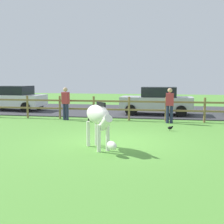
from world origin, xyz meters
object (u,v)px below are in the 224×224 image
Objects in this scene: parked_car_white at (14,98)px; parked_car_silver at (157,100)px; zebra at (99,118)px; visitor_right_of_tree at (66,102)px; crow_on_grass at (170,128)px; visitor_left_of_tree at (170,104)px.

parked_car_white and parked_car_silver have the same top height.
visitor_right_of_tree is (-3.05, 5.76, -0.02)m from zebra.
visitor_right_of_tree is at bearing 156.72° from crow_on_grass.
parked_car_silver is 5.26m from visitor_right_of_tree.
parked_car_white is 5.77m from visitor_right_of_tree.
visitor_right_of_tree is (-5.15, 2.21, 0.78)m from crow_on_grass.
visitor_right_of_tree is at bearing -35.97° from parked_car_white.
visitor_right_of_tree is (4.67, -3.39, 0.06)m from parked_car_white.
parked_car_silver is at bearing 32.66° from visitor_right_of_tree.
zebra is at bearing -120.59° from crow_on_grass.
crow_on_grass is 5.15m from parked_car_silver.
zebra is at bearing -49.83° from parked_car_white.
parked_car_white is 2.49× the size of visitor_right_of_tree.
parked_car_silver is (9.10, -0.55, 0.00)m from parked_car_white.
zebra is 7.58× the size of crow_on_grass.
parked_car_white is at bearing 176.53° from parked_car_silver.
zebra is at bearing -99.09° from parked_car_silver.
visitor_left_of_tree is (9.78, -3.50, 0.06)m from parked_car_white.
parked_car_white is at bearing 144.03° from visitor_right_of_tree.
parked_car_white is at bearing 160.34° from visitor_left_of_tree.
crow_on_grass is at bearing -89.08° from visitor_left_of_tree.
visitor_left_of_tree reaches higher than parked_car_silver.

